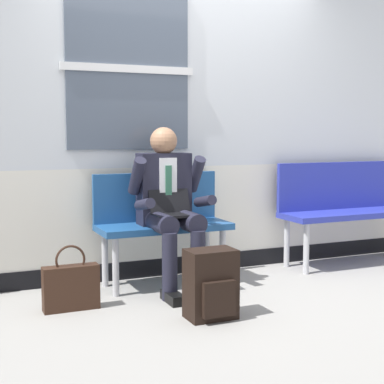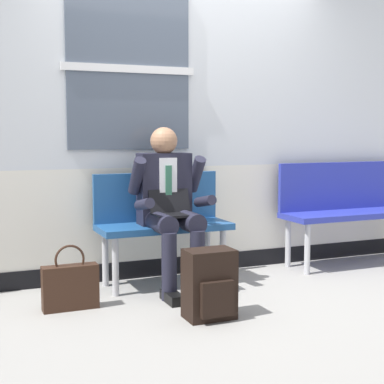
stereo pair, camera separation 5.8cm
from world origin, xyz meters
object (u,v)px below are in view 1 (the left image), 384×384
at_px(bench_empty, 346,204).
at_px(handbag, 71,286).
at_px(bench_with_person, 161,218).
at_px(backpack, 211,285).
at_px(person_seated, 170,204).

height_order(bench_empty, handbag, bench_empty).
height_order(bench_with_person, backpack, bench_with_person).
relative_size(bench_with_person, backpack, 2.29).
relative_size(bench_empty, backpack, 2.95).
relative_size(backpack, handbag, 1.01).
xyz_separation_m(person_seated, backpack, (-0.01, -0.76, -0.44)).
relative_size(bench_empty, person_seated, 1.08).
relative_size(bench_empty, handbag, 2.99).
bearing_deg(bench_empty, person_seated, -173.67).
xyz_separation_m(bench_with_person, bench_empty, (1.81, 0.01, 0.02)).
xyz_separation_m(bench_with_person, handbag, (-0.80, -0.41, -0.36)).
distance_m(bench_with_person, backpack, 1.00).
xyz_separation_m(bench_empty, backpack, (-1.83, -0.96, -0.32)).
relative_size(person_seated, backpack, 2.74).
xyz_separation_m(bench_with_person, person_seated, (0.00, -0.19, 0.14)).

